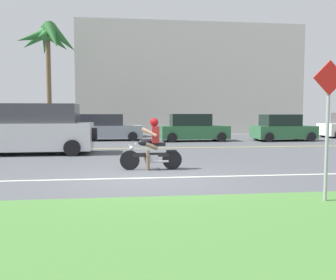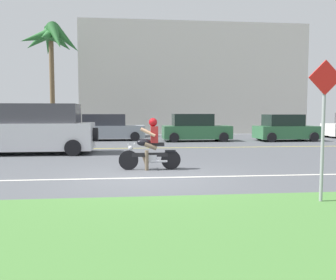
% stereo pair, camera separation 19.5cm
% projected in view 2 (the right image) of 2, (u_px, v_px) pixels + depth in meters
% --- Properties ---
extents(ground, '(56.00, 30.00, 0.04)m').
position_uv_depth(ground, '(143.00, 163.00, 11.96)').
color(ground, '#4C4F54').
extents(grass_median, '(56.00, 3.80, 0.06)m').
position_uv_depth(grass_median, '(160.00, 230.00, 4.92)').
color(grass_median, '#477A38').
rests_on(grass_median, ground).
extents(lane_line_near, '(50.40, 0.12, 0.01)m').
position_uv_depth(lane_line_near, '(147.00, 178.00, 9.05)').
color(lane_line_near, silver).
rests_on(lane_line_near, ground).
extents(lane_line_far, '(50.40, 0.12, 0.01)m').
position_uv_depth(lane_line_far, '(140.00, 148.00, 16.75)').
color(lane_line_far, yellow).
rests_on(lane_line_far, ground).
extents(motorcyclist, '(1.83, 0.60, 1.53)m').
position_uv_depth(motorcyclist, '(150.00, 148.00, 10.34)').
color(motorcyclist, black).
rests_on(motorcyclist, ground).
extents(suv_nearby, '(5.09, 2.20, 2.04)m').
position_uv_depth(suv_nearby, '(34.00, 130.00, 14.38)').
color(suv_nearby, silver).
rests_on(suv_nearby, ground).
extents(parked_car_0, '(3.74, 1.86, 1.69)m').
position_uv_depth(parked_car_0, '(9.00, 129.00, 20.32)').
color(parked_car_0, '#2D663D').
rests_on(parked_car_0, ground).
extents(parked_car_1, '(4.39, 2.00, 1.61)m').
position_uv_depth(parked_car_1, '(108.00, 128.00, 21.57)').
color(parked_car_1, '#8C939E').
rests_on(parked_car_1, ground).
extents(parked_car_2, '(4.03, 1.82, 1.62)m').
position_uv_depth(parked_car_2, '(195.00, 129.00, 20.92)').
color(parked_car_2, '#2D663D').
rests_on(parked_car_2, ground).
extents(parked_car_3, '(3.64, 2.03, 1.59)m').
position_uv_depth(parked_car_3, '(285.00, 129.00, 21.14)').
color(parked_car_3, '#2D663D').
rests_on(parked_car_3, ground).
extents(palm_tree_0, '(4.21, 4.27, 7.77)m').
position_uv_depth(palm_tree_0, '(51.00, 42.00, 23.86)').
color(palm_tree_0, brown).
rests_on(palm_tree_0, ground).
extents(street_sign, '(0.62, 0.06, 2.61)m').
position_uv_depth(street_sign, '(324.00, 118.00, 6.30)').
color(street_sign, gray).
rests_on(street_sign, ground).
extents(building_far, '(18.56, 4.00, 8.95)m').
position_uv_depth(building_far, '(193.00, 80.00, 29.97)').
color(building_far, beige).
rests_on(building_far, ground).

